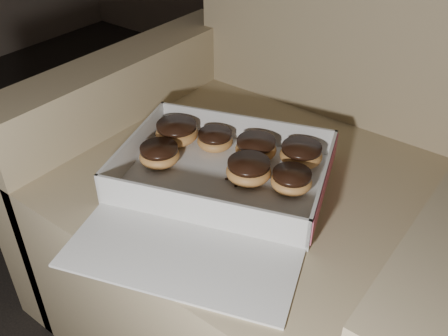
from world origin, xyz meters
TOP-DOWN VIEW (x-y plane):
  - armchair at (-0.04, 1.08)m, footprint 0.93×0.78m
  - bakery_box at (-0.06, 0.91)m, footprint 0.52×0.56m
  - donut_a at (0.05, 0.99)m, footprint 0.08×0.08m
  - donut_b at (-0.21, 0.90)m, footprint 0.08×0.08m
  - donut_c at (0.02, 1.08)m, footprint 0.09×0.09m
  - donut_d at (-0.07, 1.04)m, footprint 0.09×0.09m
  - donut_e at (-0.03, 0.97)m, footprint 0.09×0.09m
  - donut_f at (-0.16, 1.02)m, footprint 0.08×0.08m
  - donut_g at (-0.24, 0.99)m, footprint 0.09×0.09m
  - crumb_a at (-0.07, 0.94)m, footprint 0.01×0.01m
  - crumb_b at (-0.04, 0.95)m, footprint 0.01×0.01m
  - crumb_c at (-0.04, 0.94)m, footprint 0.01×0.01m

SIDE VIEW (x-z plane):
  - armchair at x=-0.04m, z-range -0.18..0.79m
  - crumb_a at x=-0.07m, z-range 0.44..0.44m
  - crumb_b at x=-0.04m, z-range 0.44..0.44m
  - crumb_c at x=-0.04m, z-range 0.44..0.44m
  - bakery_box at x=-0.06m, z-range 0.41..0.48m
  - donut_f at x=-0.16m, z-range 0.44..0.48m
  - donut_a at x=0.05m, z-range 0.44..0.48m
  - donut_b at x=-0.21m, z-range 0.44..0.48m
  - donut_d at x=-0.07m, z-range 0.44..0.48m
  - donut_c at x=0.02m, z-range 0.44..0.49m
  - donut_e at x=-0.03m, z-range 0.44..0.49m
  - donut_g at x=-0.24m, z-range 0.44..0.49m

